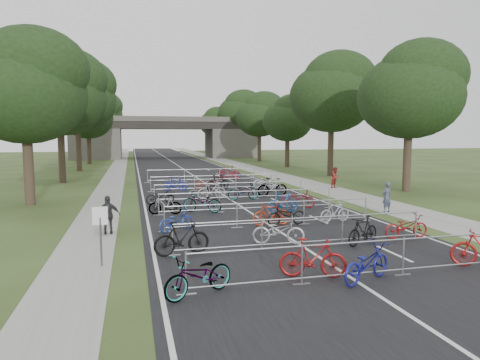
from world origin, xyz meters
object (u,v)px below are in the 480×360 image
object	(u,v)px
bike_1	(313,258)
bike_2	(367,263)
park_sign	(100,225)
pedestrian_b	(335,178)
pedestrian_c	(108,215)
pedestrian_a	(387,197)
bike_0	(199,276)
overpass_bridge	(166,138)

from	to	relation	value
bike_1	bike_2	distance (m)	1.44
park_sign	pedestrian_b	world-z (taller)	park_sign
pedestrian_b	pedestrian_c	bearing A→B (deg)	-168.08
bike_1	pedestrian_a	distance (m)	11.55
park_sign	pedestrian_b	distance (m)	22.38
bike_0	bike_2	size ratio (longest dim) A/B	1.02
bike_2	pedestrian_b	bearing A→B (deg)	-50.45
bike_1	pedestrian_b	bearing A→B (deg)	-9.05
pedestrian_b	pedestrian_c	size ratio (longest dim) A/B	1.01
pedestrian_c	pedestrian_b	bearing A→B (deg)	-147.01
pedestrian_b	pedestrian_a	bearing A→B (deg)	-126.59
overpass_bridge	bike_1	xyz separation A→B (m)	(-1.03, -64.57, -2.97)
bike_0	bike_1	distance (m)	3.32
overpass_bridge	park_sign	distance (m)	62.41
overpass_bridge	pedestrian_c	size ratio (longest dim) A/B	20.01
park_sign	bike_0	distance (m)	4.09
overpass_bridge	pedestrian_b	world-z (taller)	overpass_bridge
bike_1	pedestrian_b	world-z (taller)	pedestrian_b
bike_2	pedestrian_b	size ratio (longest dim) A/B	1.25
overpass_bridge	bike_2	distance (m)	65.31
park_sign	bike_1	distance (m)	6.35
park_sign	pedestrian_c	distance (m)	4.34
bike_1	bike_2	bearing A→B (deg)	-98.21
pedestrian_a	pedestrian_c	bearing A→B (deg)	-7.85
bike_1	bike_2	size ratio (longest dim) A/B	0.95
park_sign	pedestrian_a	size ratio (longest dim) A/B	1.16
bike_1	bike_0	bearing A→B (deg)	119.36
bike_2	pedestrian_b	xyz separation A→B (m)	(8.72, 19.11, 0.27)
overpass_bridge	park_sign	xyz separation A→B (m)	(-6.80, -62.00, -2.27)
park_sign	pedestrian_c	world-z (taller)	park_sign
park_sign	bike_1	bearing A→B (deg)	-24.03
bike_0	pedestrian_a	world-z (taller)	pedestrian_a
bike_2	bike_0	bearing A→B (deg)	62.93
park_sign	pedestrian_a	bearing A→B (deg)	23.49
pedestrian_a	pedestrian_b	size ratio (longest dim) A/B	1.00
pedestrian_b	overpass_bridge	bearing A→B (deg)	76.63
overpass_bridge	pedestrian_a	size ratio (longest dim) A/B	19.70
pedestrian_a	bike_2	bearing A→B (deg)	39.79
overpass_bridge	bike_2	size ratio (longest dim) A/B	15.81
overpass_bridge	pedestrian_b	xyz separation A→B (m)	(8.96, -46.12, -2.75)
overpass_bridge	pedestrian_b	distance (m)	47.06
bike_0	park_sign	bearing A→B (deg)	-168.73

